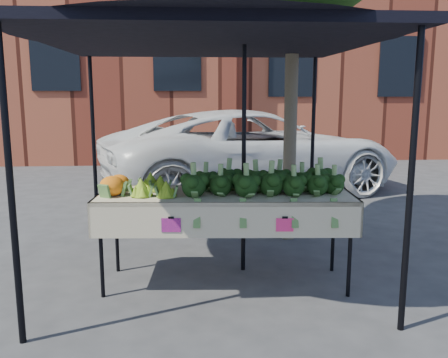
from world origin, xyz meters
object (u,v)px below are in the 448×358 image
table (225,239)px  canopy (209,140)px  street_tree (292,53)px  vehicle (254,40)px

table → canopy: canopy is taller
street_tree → vehicle: bearing=91.6°
table → canopy: 1.02m
vehicle → street_tree: vehicle is taller
vehicle → table: bearing=150.8°
canopy → street_tree: street_tree is taller
table → canopy: size_ratio=0.77×
table → vehicle: (0.83, 4.31, 2.32)m
street_tree → table: bearing=-122.6°
vehicle → street_tree: size_ratio=1.20×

